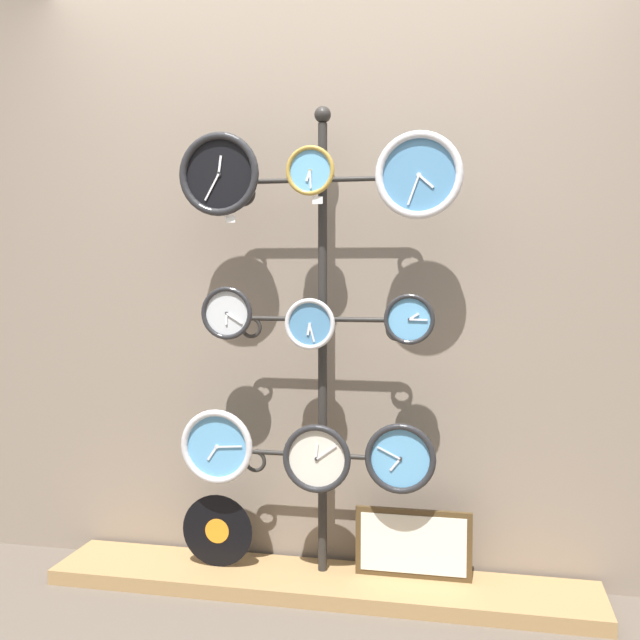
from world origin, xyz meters
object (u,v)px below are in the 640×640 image
(display_stand, at_px, (323,440))
(clock_top_right, at_px, (419,175))
(clock_bottom_left, at_px, (217,446))
(clock_bottom_right, at_px, (400,458))
(picture_frame, at_px, (413,544))
(clock_middle_center, at_px, (310,324))
(vinyl_record, at_px, (217,531))
(clock_middle_left, at_px, (227,313))
(clock_bottom_center, at_px, (317,458))
(clock_top_center, at_px, (310,171))
(clock_top_left, at_px, (219,174))
(clock_middle_right, at_px, (409,319))

(display_stand, bearing_deg, clock_top_right, -15.54)
(clock_bottom_left, height_order, clock_bottom_right, clock_bottom_left)
(clock_top_right, bearing_deg, picture_frame, 100.14)
(picture_frame, bearing_deg, clock_bottom_right, -118.74)
(clock_middle_center, xyz_separation_m, vinyl_record, (-0.40, 0.03, -0.87))
(clock_middle_left, bearing_deg, vinyl_record, 151.56)
(clock_top_right, relative_size, clock_middle_left, 1.54)
(clock_bottom_left, bearing_deg, picture_frame, 7.97)
(clock_bottom_left, distance_m, clock_bottom_center, 0.41)
(clock_top_right, height_order, clock_bottom_right, clock_top_right)
(clock_top_center, height_order, clock_middle_center, clock_top_center)
(clock_top_left, bearing_deg, clock_bottom_left, -174.74)
(clock_middle_center, bearing_deg, vinyl_record, 175.77)
(clock_top_center, bearing_deg, clock_bottom_right, 1.27)
(clock_bottom_left, relative_size, clock_bottom_center, 1.11)
(clock_top_left, xyz_separation_m, clock_middle_right, (0.75, 0.01, -0.56))
(clock_top_center, bearing_deg, clock_bottom_left, -177.18)
(clock_middle_right, height_order, picture_frame, clock_middle_right)
(clock_middle_right, relative_size, clock_bottom_left, 0.64)
(display_stand, relative_size, vinyl_record, 6.41)
(clock_bottom_right, bearing_deg, clock_top_left, -178.01)
(display_stand, bearing_deg, clock_top_left, -164.43)
(display_stand, height_order, vinyl_record, display_stand)
(clock_top_center, distance_m, clock_top_right, 0.42)
(display_stand, distance_m, clock_top_center, 1.07)
(display_stand, distance_m, vinyl_record, 0.59)
(clock_top_right, bearing_deg, clock_middle_left, 178.39)
(clock_middle_left, distance_m, picture_frame, 1.18)
(clock_middle_right, distance_m, clock_bottom_left, 0.93)
(clock_middle_center, distance_m, clock_bottom_center, 0.53)
(vinyl_record, bearing_deg, clock_top_right, -3.82)
(clock_top_center, distance_m, picture_frame, 1.52)
(clock_middle_left, bearing_deg, clock_bottom_left, -147.92)
(clock_middle_right, xyz_separation_m, clock_bottom_right, (-0.03, 0.02, -0.54))
(clock_top_center, relative_size, clock_middle_right, 1.00)
(clock_top_left, distance_m, picture_frame, 1.65)
(clock_bottom_left, distance_m, vinyl_record, 0.37)
(vinyl_record, bearing_deg, clock_bottom_center, -7.28)
(clock_top_left, relative_size, picture_frame, 0.71)
(clock_top_center, distance_m, clock_bottom_center, 1.12)
(clock_middle_left, xyz_separation_m, vinyl_record, (-0.06, 0.03, -0.90))
(clock_middle_center, xyz_separation_m, picture_frame, (0.40, 0.08, -0.88))
(clock_bottom_left, relative_size, picture_frame, 0.65)
(clock_middle_left, height_order, clock_bottom_right, clock_middle_left)
(clock_top_center, relative_size, clock_bottom_right, 0.70)
(clock_bottom_right, height_order, vinyl_record, clock_bottom_right)
(picture_frame, bearing_deg, clock_bottom_center, -163.79)
(display_stand, height_order, clock_bottom_center, display_stand)
(clock_middle_center, bearing_deg, clock_top_left, -175.79)
(clock_bottom_left, relative_size, clock_bottom_right, 1.10)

